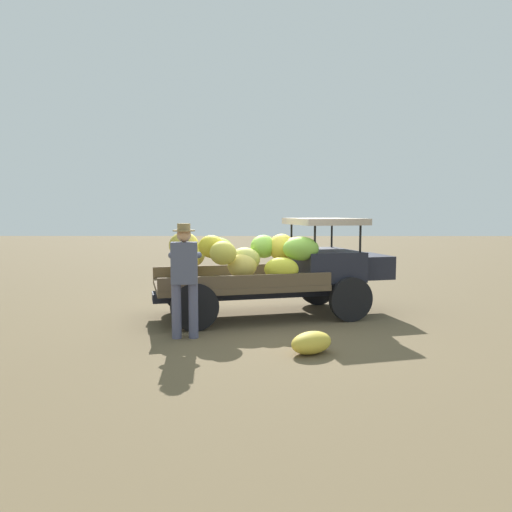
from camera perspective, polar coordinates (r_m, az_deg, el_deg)
The scene contains 4 objects.
ground_plane at distance 9.06m, azimuth 1.37°, elevation -7.26°, with size 60.00×60.00×0.00m, color brown.
truck at distance 9.03m, azimuth 2.74°, elevation -1.20°, with size 4.66×2.64×1.84m.
farmer at distance 7.51m, azimuth -8.46°, elevation -2.04°, with size 0.52×0.47×1.79m.
loose_banana_bunch at distance 6.83m, azimuth 6.57°, elevation -10.15°, with size 0.64×0.39×0.31m, color gold.
Camera 1 is at (-0.17, -8.84, 1.97)m, focal length 33.80 mm.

